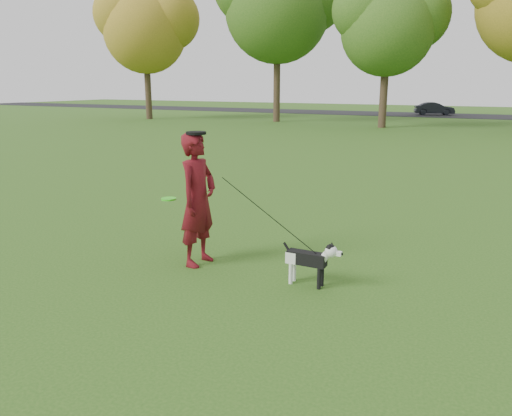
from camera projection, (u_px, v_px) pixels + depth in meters
The scene contains 7 objects.
ground at pixel (250, 266), 7.67m from camera, with size 120.00×120.00×0.00m, color #285116.
road at pixel (469, 116), 42.22m from camera, with size 120.00×7.00×0.02m, color black.
man at pixel (198, 200), 7.54m from camera, with size 0.74×0.49×2.03m, color #560C14.
dog at pixel (311, 258), 6.83m from camera, with size 0.87×0.17×0.66m.
car_mid at pixel (434, 109), 43.35m from camera, with size 1.15×3.30×1.09m, color black.
man_held_items at pixel (254, 204), 7.04m from camera, with size 2.54×0.41×1.60m.
tree_row at pixel (436, 0), 29.01m from camera, with size 51.74×8.86×12.01m.
Camera 1 is at (3.36, -6.39, 2.73)m, focal length 35.00 mm.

